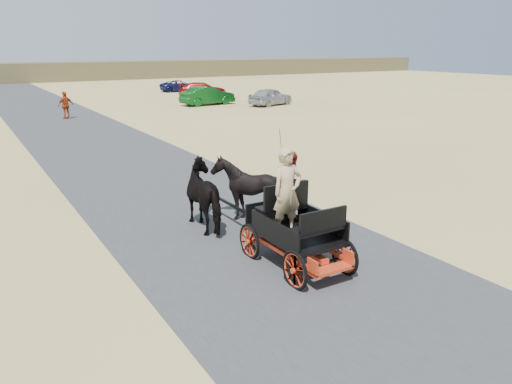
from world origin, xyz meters
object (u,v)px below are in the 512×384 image
car_a (270,97)px  car_d (180,86)px  carriage (295,249)px  car_c (203,89)px  horse_right (246,189)px  horse_left (208,195)px  car_b (207,96)px  pedestrian (66,105)px

car_a → car_d: (-1.16, 15.26, -0.12)m
carriage → car_d: size_ratio=0.60×
car_d → car_c: bearing=-177.9°
car_c → car_d: car_c is taller
carriage → car_a: bearing=58.3°
car_c → car_d: 5.85m
car_a → car_c: (-1.37, 9.41, -0.05)m
car_a → horse_right: bearing=128.0°
horse_right → car_d: bearing=-110.3°
horse_left → car_b: 27.71m
carriage → car_c: bearing=67.7°
horse_right → car_b: size_ratio=0.39×
horse_left → pedestrian: size_ratio=1.16×
car_d → pedestrian: bearing=141.1°
car_c → car_a: bearing=-149.3°
car_a → car_d: bearing=-13.7°
horse_right → car_d: 39.90m
car_a → pedestrian: bearing=70.9°
horse_right → pedestrian: size_ratio=0.98×
carriage → car_d: car_d is taller
carriage → horse_right: horse_right is taller
car_b → car_a: bearing=-130.9°
horse_right → car_a: (14.97, 22.17, -0.18)m
pedestrian → car_c: pedestrian is taller
carriage → car_c: car_c is taller
car_a → car_c: car_a is taller
pedestrian → car_d: size_ratio=0.43×
horse_right → car_a: 26.76m
horse_right → pedestrian: 22.48m
horse_left → car_c: horse_left is taller
car_b → car_c: size_ratio=1.00×
horse_left → horse_right: horse_right is taller
car_d → horse_right: bearing=164.0°
horse_right → car_b: bearing=-113.6°
horse_right → carriage: bearing=79.6°
pedestrian → car_b: 11.37m
car_b → car_c: 7.13m
horse_left → horse_right: 1.10m
car_b → car_d: (2.92, 12.45, -0.16)m
carriage → pedestrian: pedestrian is taller
horse_left → car_b: horse_left is taller
pedestrian → car_d: pedestrian is taller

